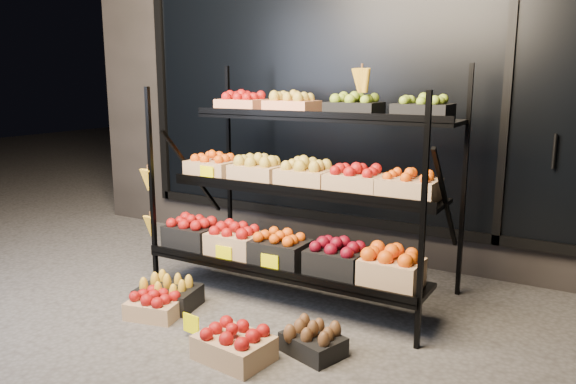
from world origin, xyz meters
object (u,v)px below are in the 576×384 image
Objects in this scene: floor_crate_midleft at (168,293)px; floor_crate_left at (154,305)px; display_rack at (298,188)px; floor_crate_midright at (234,344)px.

floor_crate_left is at bearing -88.73° from floor_crate_midleft.
display_rack is 4.95× the size of floor_crate_midright.
floor_crate_left is 0.87× the size of floor_crate_midright.
floor_crate_midright is at bearing -35.84° from floor_crate_midleft.
display_rack is 1.29m from floor_crate_midright.
floor_crate_midright is (0.79, -0.20, 0.01)m from floor_crate_left.
display_rack reaches higher than floor_crate_midright.
display_rack is 1.27m from floor_crate_left.
display_rack is at bearing 35.62° from floor_crate_midleft.
floor_crate_midleft reaches higher than floor_crate_left.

